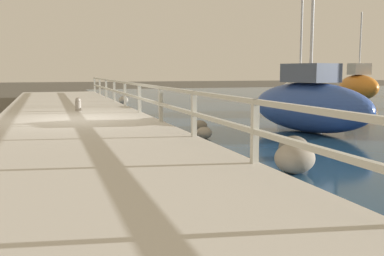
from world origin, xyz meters
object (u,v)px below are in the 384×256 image
at_px(sailboat_orange, 358,86).
at_px(sailboat_blue, 310,104).
at_px(mooring_bollard, 78,104).
at_px(sailboat_white, 300,94).

bearing_deg(sailboat_orange, sailboat_blue, -125.31).
distance_m(mooring_bollard, sailboat_blue, 7.90).
height_order(sailboat_blue, sailboat_orange, sailboat_blue).
height_order(mooring_bollard, sailboat_white, sailboat_white).
distance_m(sailboat_blue, sailboat_orange, 15.95).
relative_size(mooring_bollard, sailboat_blue, 0.09).
bearing_deg(sailboat_white, sailboat_blue, -119.32).
xyz_separation_m(sailboat_white, sailboat_orange, (8.12, 6.67, 0.06)).
bearing_deg(sailboat_blue, mooring_bollard, 124.30).
relative_size(sailboat_white, sailboat_orange, 1.17).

